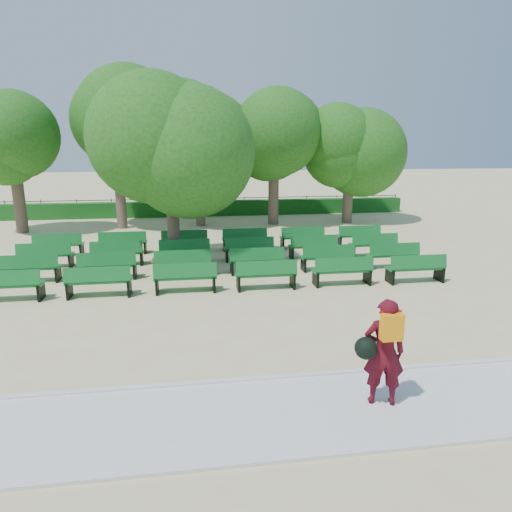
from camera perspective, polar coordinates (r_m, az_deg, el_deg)
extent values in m
plane|color=#CCBC87|center=(14.48, -6.33, -3.49)|extent=(120.00, 120.00, 0.00)
cube|color=silver|center=(7.73, -3.98, -19.79)|extent=(30.00, 2.20, 0.06)
cube|color=silver|center=(8.70, -4.62, -15.49)|extent=(30.00, 0.12, 0.10)
cube|color=#16581B|center=(28.08, -7.51, 5.92)|extent=(26.00, 0.70, 0.90)
cube|color=#126827|center=(16.23, -4.63, 0.15)|extent=(1.86, 0.59, 0.06)
cube|color=#126827|center=(15.96, -4.59, 0.86)|extent=(1.84, 0.22, 0.43)
cylinder|color=brown|center=(16.93, -10.30, 4.02)|extent=(0.45, 0.45, 2.92)
ellipsoid|color=#25621A|center=(16.69, -10.72, 13.45)|extent=(4.78, 4.78, 4.30)
imported|color=#470A14|center=(7.93, 15.71, -11.49)|extent=(0.76, 0.58, 1.84)
cube|color=orange|center=(7.55, 16.62, -8.51)|extent=(0.34, 0.17, 0.43)
sphere|color=black|center=(7.70, 13.58, -11.14)|extent=(0.37, 0.37, 0.37)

